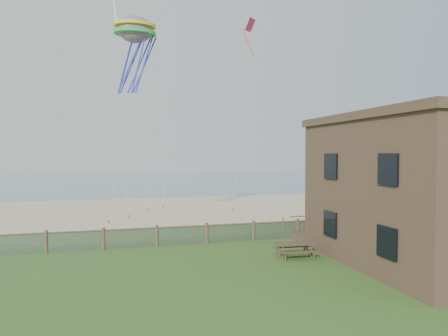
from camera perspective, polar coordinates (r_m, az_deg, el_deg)
The scene contains 9 objects.
ground at distance 18.99m, azimuth 1.62°, elevation -14.58°, with size 160.00×160.00×0.00m, color #395C1F.
sand_beach at distance 40.14m, azimuth -7.47°, elevation -5.77°, with size 72.00×20.00×0.02m, color #C7BC90.
ocean at distance 83.77m, azimuth -11.45°, elevation -1.75°, with size 160.00×68.00×0.02m, color slate.
chainlink_fence at distance 24.50m, azimuth -2.47°, elevation -9.46°, with size 36.20×0.20×1.25m, color #4E3A2C, non-canonical shape.
motel_deck at distance 29.36m, azimuth 23.91°, elevation -8.31°, with size 15.00×2.00×0.50m, color brown.
picnic_table at distance 21.67m, azimuth 10.14°, elevation -11.37°, with size 1.98×1.50×0.84m, color brown, non-canonical shape.
octopus_kite at distance 30.32m, azimuth -12.58°, elevation 15.92°, with size 2.97×2.10×6.12m, color #DF5123, non-canonical shape.
kite_white at distance 32.83m, azimuth -15.35°, elevation 21.95°, with size 1.03×0.70×2.29m, color white, non-canonical shape.
kite_red at distance 35.41m, azimuth 3.77°, elevation 18.48°, with size 1.10×0.70×2.73m, color #D9264A, non-canonical shape.
Camera 1 is at (-5.22, -17.43, 5.42)m, focal length 32.00 mm.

